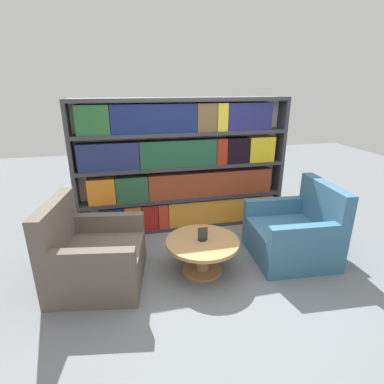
% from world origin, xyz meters
% --- Properties ---
extents(ground_plane, '(14.00, 14.00, 0.00)m').
position_xyz_m(ground_plane, '(0.00, 0.00, 0.00)').
color(ground_plane, slate).
extents(bookshelf, '(3.04, 0.30, 1.90)m').
position_xyz_m(bookshelf, '(-0.00, 1.38, 0.94)').
color(bookshelf, silver).
rests_on(bookshelf, ground_plane).
extents(armchair_left, '(1.07, 1.08, 0.95)m').
position_xyz_m(armchair_left, '(-1.24, 0.24, 0.31)').
color(armchair_left, brown).
rests_on(armchair_left, ground_plane).
extents(armchair_right, '(1.00, 1.01, 0.95)m').
position_xyz_m(armchair_right, '(1.17, 0.22, 0.31)').
color(armchair_right, '#386684').
rests_on(armchair_right, ground_plane).
extents(coffee_table, '(0.84, 0.84, 0.40)m').
position_xyz_m(coffee_table, '(-0.03, 0.16, 0.29)').
color(coffee_table, '#AD7F4C').
rests_on(coffee_table, ground_plane).
extents(table_sign, '(0.11, 0.06, 0.16)m').
position_xyz_m(table_sign, '(-0.03, 0.16, 0.47)').
color(table_sign, black).
rests_on(table_sign, coffee_table).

